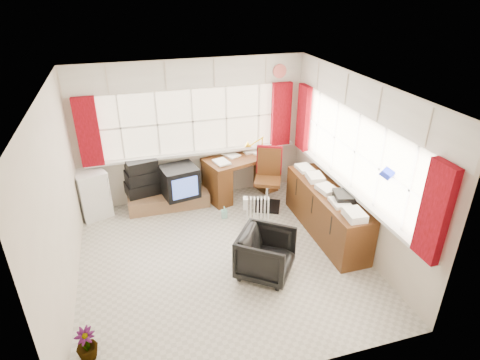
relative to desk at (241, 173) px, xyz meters
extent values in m
plane|color=beige|center=(-0.81, -1.80, -0.42)|extent=(4.00, 4.00, 0.00)
plane|color=beige|center=(-0.81, 0.20, 0.83)|extent=(4.00, 0.00, 4.00)
plane|color=beige|center=(-0.81, -3.80, 0.83)|extent=(4.00, 0.00, 4.00)
plane|color=beige|center=(-2.81, -1.80, 0.83)|extent=(0.00, 4.00, 4.00)
plane|color=beige|center=(1.19, -1.80, 0.83)|extent=(0.00, 4.00, 4.00)
plane|color=white|center=(-0.81, -1.80, 2.08)|extent=(4.00, 4.00, 0.00)
plane|color=#F7E6C3|center=(-0.81, 0.18, 1.03)|extent=(3.60, 0.00, 3.60)
cube|color=white|center=(-0.81, 0.14, 0.45)|extent=(3.70, 0.12, 0.05)
cube|color=white|center=(-2.01, 0.17, 1.03)|extent=(0.03, 0.02, 1.10)
cube|color=white|center=(-1.41, 0.17, 1.03)|extent=(0.03, 0.02, 1.10)
cube|color=white|center=(-0.81, 0.17, 1.03)|extent=(0.03, 0.02, 1.10)
cube|color=white|center=(-0.21, 0.17, 1.03)|extent=(0.03, 0.02, 1.10)
cube|color=white|center=(0.39, 0.17, 1.03)|extent=(0.03, 0.02, 1.10)
plane|color=#F7E6C3|center=(1.17, -1.80, 1.03)|extent=(0.00, 3.60, 3.60)
cube|color=white|center=(1.13, -1.80, 0.45)|extent=(0.12, 3.70, 0.05)
cube|color=white|center=(1.16, -3.00, 1.03)|extent=(0.02, 0.03, 1.10)
cube|color=white|center=(1.16, -2.40, 1.03)|extent=(0.02, 0.03, 1.10)
cube|color=white|center=(1.16, -1.80, 1.03)|extent=(0.02, 0.03, 1.10)
cube|color=white|center=(1.16, -1.20, 1.03)|extent=(0.02, 0.03, 1.10)
cube|color=white|center=(1.16, -0.60, 1.03)|extent=(0.02, 0.03, 1.10)
cube|color=maroon|center=(-2.51, 0.10, 1.03)|extent=(0.35, 0.10, 1.15)
cube|color=maroon|center=(0.79, 0.10, 1.03)|extent=(0.35, 0.10, 1.15)
cube|color=maroon|center=(1.09, -0.20, 1.03)|extent=(0.10, 0.35, 1.15)
cube|color=maroon|center=(1.09, -3.50, 1.03)|extent=(0.10, 0.35, 1.15)
cube|color=silver|center=(-0.81, 0.16, 1.83)|extent=(3.95, 0.08, 0.48)
cube|color=silver|center=(1.15, -1.80, 1.83)|extent=(0.08, 3.95, 0.48)
cube|color=#592E15|center=(0.00, 0.00, 0.31)|extent=(1.46, 1.01, 0.06)
cube|color=#592E15|center=(-0.49, -0.15, -0.07)|extent=(0.47, 0.66, 0.71)
cube|color=#592E15|center=(0.49, 0.15, -0.07)|extent=(0.47, 0.66, 0.71)
cube|color=white|center=(0.00, 0.00, 0.35)|extent=(0.30, 0.36, 0.02)
cube|color=white|center=(0.00, 0.00, 0.36)|extent=(0.30, 0.36, 0.02)
cube|color=white|center=(0.00, 0.00, 0.36)|extent=(0.30, 0.36, 0.02)
cube|color=white|center=(0.00, 0.00, 0.37)|extent=(0.30, 0.36, 0.02)
cylinder|color=#E9BB09|center=(0.31, -0.24, 0.35)|extent=(0.10, 0.10, 0.02)
cylinder|color=#E9BB09|center=(0.31, -0.24, 0.55)|extent=(0.03, 0.03, 0.40)
cone|color=#E9BB09|center=(0.31, -0.24, 0.71)|extent=(0.19, 0.17, 0.16)
cube|color=black|center=(0.30, -0.60, -0.40)|extent=(0.60, 0.60, 0.04)
cylinder|color=silver|center=(0.30, -0.60, -0.16)|extent=(0.06, 0.06, 0.52)
cube|color=#592E15|center=(0.30, -0.60, 0.10)|extent=(0.58, 0.57, 0.06)
cube|color=#592E15|center=(0.40, -0.40, 0.38)|extent=(0.39, 0.21, 0.50)
cube|color=maroon|center=(0.40, -0.40, 0.40)|extent=(0.43, 0.24, 0.52)
imported|color=black|center=(-0.33, -2.28, -0.10)|extent=(0.98, 0.98, 0.65)
cube|color=white|center=(-0.08, -1.19, -0.39)|extent=(0.40, 0.25, 0.07)
cube|color=white|center=(-0.24, -1.14, -0.11)|extent=(0.06, 0.11, 0.48)
cube|color=white|center=(-0.18, -1.16, -0.11)|extent=(0.06, 0.11, 0.48)
cube|color=white|center=(-0.13, -1.17, -0.11)|extent=(0.06, 0.11, 0.48)
cube|color=white|center=(-0.08, -1.19, -0.11)|extent=(0.06, 0.11, 0.48)
cube|color=white|center=(-0.02, -1.20, -0.11)|extent=(0.06, 0.11, 0.48)
cube|color=white|center=(0.03, -1.22, -0.11)|extent=(0.06, 0.11, 0.48)
cube|color=white|center=(0.09, -1.24, -0.11)|extent=(0.06, 0.11, 0.48)
cube|color=#592E15|center=(0.92, -1.60, -0.05)|extent=(0.50, 2.00, 0.75)
cube|color=white|center=(0.89, -2.40, 0.38)|extent=(0.24, 0.32, 0.10)
cube|color=white|center=(0.89, -2.00, 0.38)|extent=(0.24, 0.32, 0.10)
cube|color=white|center=(0.89, -1.60, 0.38)|extent=(0.24, 0.32, 0.10)
cube|color=white|center=(0.89, -1.20, 0.38)|extent=(0.24, 0.32, 0.10)
cube|color=white|center=(0.89, -0.80, 0.38)|extent=(0.24, 0.32, 0.10)
cube|color=black|center=(0.99, -1.92, 0.38)|extent=(0.35, 0.40, 0.12)
cube|color=#8E6847|center=(-1.36, -0.08, -0.30)|extent=(1.40, 0.50, 0.25)
cube|color=black|center=(-1.16, -0.17, 0.09)|extent=(0.67, 0.63, 0.53)
cube|color=#4765CB|center=(-1.11, -0.44, 0.09)|extent=(0.44, 0.11, 0.36)
cube|color=black|center=(-1.76, 0.08, -0.06)|extent=(0.68, 0.51, 0.23)
cube|color=black|center=(-1.76, 0.08, 0.16)|extent=(0.63, 0.48, 0.21)
cube|color=black|center=(-1.76, 0.08, 0.37)|extent=(0.57, 0.45, 0.20)
cube|color=white|center=(-2.61, 0.00, -0.02)|extent=(0.61, 0.61, 0.82)
cube|color=silver|center=(-2.33, -0.15, 0.10)|extent=(0.02, 0.02, 0.43)
imported|color=silver|center=(-1.20, -0.08, -0.27)|extent=(0.13, 0.13, 0.30)
imported|color=#94DDCA|center=(-0.51, -0.73, -0.32)|extent=(0.10, 0.10, 0.21)
imported|color=black|center=(-2.61, -3.05, -0.22)|extent=(0.30, 0.30, 0.40)
camera|label=1|loc=(-1.90, -6.37, 3.25)|focal=30.00mm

